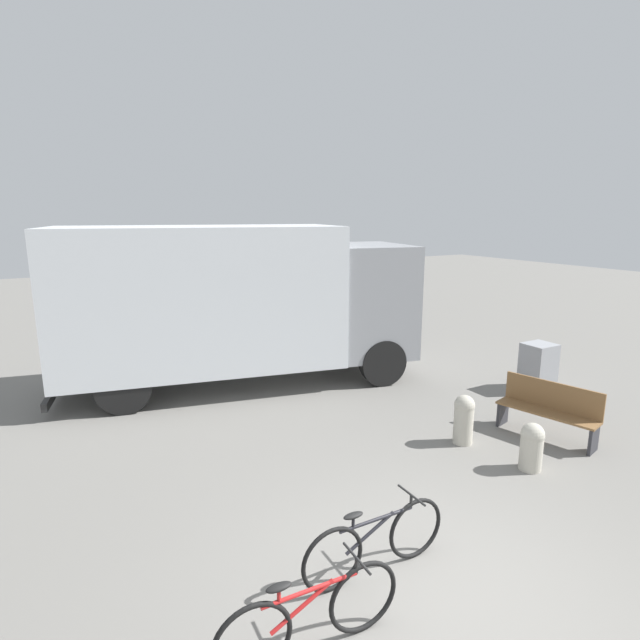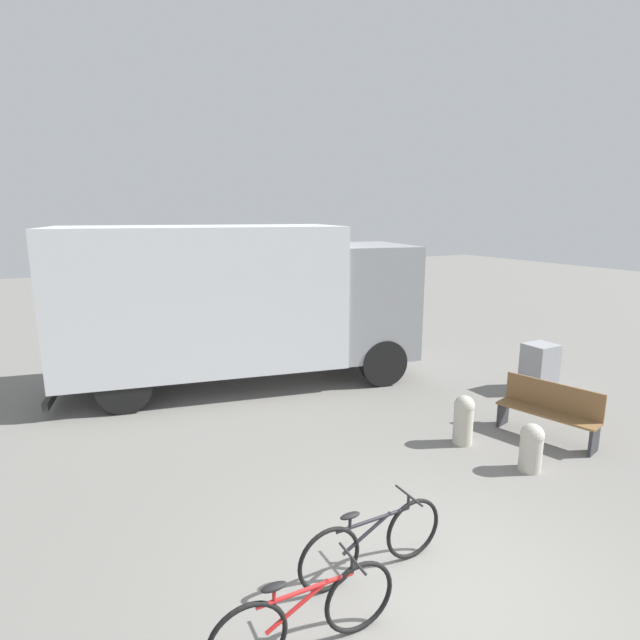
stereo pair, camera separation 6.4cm
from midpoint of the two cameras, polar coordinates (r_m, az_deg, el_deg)
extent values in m
plane|color=slate|center=(5.64, 13.59, -28.29)|extent=(60.00, 60.00, 0.00)
cube|color=silver|center=(10.56, -13.18, 2.59)|extent=(5.98, 3.47, 2.87)
cube|color=gray|center=(11.42, 5.47, 2.45)|extent=(2.12, 2.57, 2.44)
cube|color=black|center=(11.16, -27.64, -6.81)|extent=(0.56, 2.22, 0.16)
cylinder|color=black|center=(12.60, 3.60, -2.28)|extent=(1.04, 0.48, 1.01)
cylinder|color=black|center=(10.78, 7.39, -4.84)|extent=(1.04, 0.48, 1.01)
cylinder|color=black|center=(11.88, -20.64, -3.94)|extent=(1.04, 0.48, 1.01)
cylinder|color=black|center=(9.94, -21.34, -7.09)|extent=(1.04, 0.48, 1.01)
cube|color=brown|center=(9.06, 24.69, -9.63)|extent=(0.78, 1.63, 0.04)
cube|color=brown|center=(9.15, 25.26, -7.95)|extent=(0.43, 1.54, 0.49)
cube|color=#2D2D33|center=(8.93, 29.01, -11.98)|extent=(0.34, 0.13, 0.43)
cube|color=#2D2D33|center=(9.41, 20.36, -9.96)|extent=(0.34, 0.13, 0.43)
torus|color=black|center=(5.00, 4.93, -29.02)|extent=(0.68, 0.07, 0.68)
cylinder|color=red|center=(4.64, -1.14, -28.44)|extent=(0.87, 0.07, 0.04)
cylinder|color=red|center=(4.70, -2.10, -29.89)|extent=(0.58, 0.06, 0.32)
cylinder|color=red|center=(4.52, -4.81, -28.86)|extent=(0.03, 0.03, 0.11)
ellipsoid|color=black|center=(4.47, -4.83, -28.13)|extent=(0.22, 0.10, 0.05)
cylinder|color=black|center=(4.75, 4.13, -26.21)|extent=(0.03, 0.03, 0.14)
cylinder|color=black|center=(4.71, 4.15, -25.52)|extent=(0.04, 0.44, 0.02)
torus|color=black|center=(5.36, 1.45, -25.69)|extent=(0.68, 0.05, 0.68)
torus|color=black|center=(5.84, 10.91, -22.38)|extent=(0.68, 0.05, 0.68)
cylinder|color=black|center=(5.43, 6.52, -21.72)|extent=(0.87, 0.05, 0.04)
cylinder|color=black|center=(5.46, 5.77, -23.08)|extent=(0.58, 0.04, 0.32)
cylinder|color=black|center=(5.27, 3.82, -22.11)|extent=(0.03, 0.03, 0.11)
ellipsoid|color=black|center=(5.23, 3.83, -21.42)|extent=(0.22, 0.09, 0.05)
cylinder|color=black|center=(5.61, 10.41, -19.74)|extent=(0.03, 0.03, 0.14)
cylinder|color=black|center=(5.58, 10.44, -19.11)|extent=(0.03, 0.44, 0.02)
cylinder|color=#B2AD9E|center=(8.00, 23.16, -13.76)|extent=(0.31, 0.31, 0.54)
sphere|color=#B2AD9E|center=(7.89, 23.32, -11.98)|extent=(0.33, 0.33, 0.33)
cylinder|color=#B2AD9E|center=(8.47, 16.25, -11.39)|extent=(0.31, 0.31, 0.64)
sphere|color=#B2AD9E|center=(8.35, 16.39, -9.36)|extent=(0.32, 0.32, 0.32)
cube|color=gray|center=(11.38, 23.92, -4.95)|extent=(0.60, 0.55, 0.99)
camera|label=1|loc=(0.03, -89.79, 0.04)|focal=28.00mm
camera|label=2|loc=(0.03, 90.21, -0.04)|focal=28.00mm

